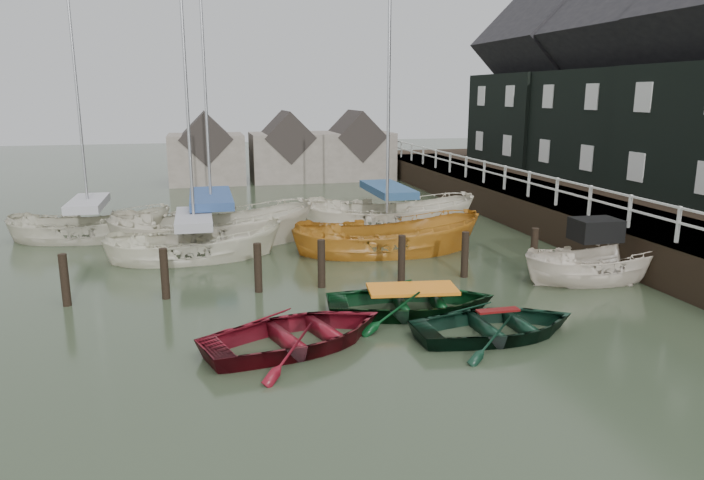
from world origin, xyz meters
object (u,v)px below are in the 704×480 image
object	(u,v)px
sailboat_b	(213,242)
sailboat_c	(386,252)
sailboat_a	(196,257)
sailboat_d	(387,226)
rowboat_red	(298,346)
rowboat_green	(412,313)
rowboat_dkgreen	(496,336)
motorboat	(595,278)
sailboat_e	(91,238)

from	to	relation	value
sailboat_b	sailboat_c	world-z (taller)	sailboat_b
sailboat_a	sailboat_b	size ratio (longest dim) A/B	0.92
sailboat_a	sailboat_d	size ratio (longest dim) A/B	0.85
rowboat_red	sailboat_a	xyz separation A→B (m)	(-2.19, 8.31, 0.06)
rowboat_green	sailboat_c	world-z (taller)	sailboat_c
rowboat_green	sailboat_b	world-z (taller)	sailboat_b
rowboat_red	sailboat_d	size ratio (longest dim) A/B	0.35
rowboat_dkgreen	motorboat	size ratio (longest dim) A/B	0.85
sailboat_a	sailboat_c	xyz separation A→B (m)	(6.50, -0.68, -0.05)
sailboat_c	sailboat_d	bearing A→B (deg)	-11.66
sailboat_b	sailboat_e	xyz separation A→B (m)	(-4.52, 1.80, 0.01)
motorboat	sailboat_b	bearing A→B (deg)	57.03
rowboat_dkgreen	sailboat_c	size ratio (longest dim) A/B	0.38
sailboat_d	sailboat_e	bearing A→B (deg)	103.91
rowboat_red	sailboat_a	size ratio (longest dim) A/B	0.42
sailboat_d	sailboat_a	bearing A→B (deg)	129.93
motorboat	sailboat_e	size ratio (longest dim) A/B	0.45
rowboat_dkgreen	sailboat_d	size ratio (longest dim) A/B	0.33
rowboat_green	sailboat_c	size ratio (longest dim) A/B	0.42
rowboat_red	motorboat	bearing A→B (deg)	-91.12
rowboat_green	sailboat_e	size ratio (longest dim) A/B	0.42
sailboat_a	sailboat_e	bearing A→B (deg)	42.18
sailboat_b	motorboat	bearing A→B (deg)	-120.31
rowboat_red	sailboat_e	xyz separation A→B (m)	(-6.09, 12.20, 0.06)
sailboat_c	rowboat_green	bearing A→B (deg)	174.64
sailboat_c	sailboat_d	distance (m)	4.11
rowboat_green	sailboat_c	bearing A→B (deg)	-3.03
rowboat_dkgreen	rowboat_green	bearing A→B (deg)	33.48
sailboat_c	sailboat_a	bearing A→B (deg)	89.52
rowboat_red	sailboat_e	size ratio (longest dim) A/B	0.42
sailboat_d	sailboat_e	distance (m)	11.63
sailboat_d	rowboat_dkgreen	bearing A→B (deg)	-167.64
motorboat	sailboat_d	world-z (taller)	sailboat_d
rowboat_dkgreen	sailboat_c	distance (m)	8.09
rowboat_red	rowboat_green	bearing A→B (deg)	-82.77
rowboat_red	sailboat_b	distance (m)	10.52
sailboat_d	sailboat_e	world-z (taller)	sailboat_d
motorboat	rowboat_green	bearing A→B (deg)	104.12
rowboat_red	sailboat_c	world-z (taller)	sailboat_c
rowboat_red	rowboat_green	distance (m)	3.46
rowboat_green	sailboat_b	xyz separation A→B (m)	(-4.71, 8.93, 0.06)
motorboat	sailboat_c	world-z (taller)	sailboat_c
rowboat_dkgreen	motorboat	world-z (taller)	motorboat
sailboat_e	sailboat_d	bearing A→B (deg)	-87.32
sailboat_b	rowboat_dkgreen	bearing A→B (deg)	-146.14
sailboat_b	sailboat_e	bearing A→B (deg)	72.84
sailboat_d	sailboat_e	size ratio (longest dim) A/B	1.17
sailboat_a	sailboat_b	bearing A→B (deg)	-19.22
sailboat_b	sailboat_e	distance (m)	4.86
rowboat_red	sailboat_d	bearing A→B (deg)	-43.43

